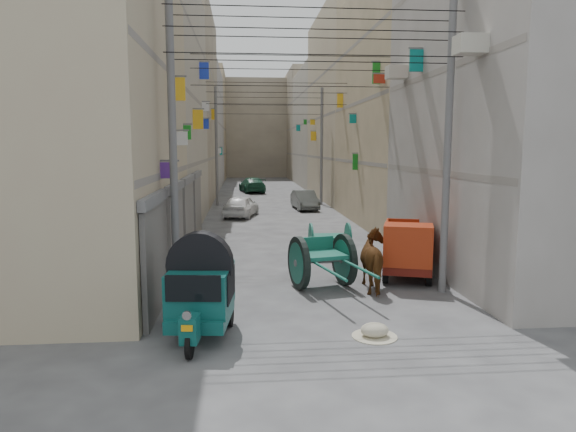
{
  "coord_description": "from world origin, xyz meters",
  "views": [
    {
      "loc": [
        -1.84,
        -7.33,
        3.94
      ],
      "look_at": [
        -0.62,
        6.5,
        2.09
      ],
      "focal_mm": 32.0,
      "sensor_mm": 36.0,
      "label": 1
    }
  ],
  "objects": [
    {
      "name": "signboards",
      "position": [
        -0.01,
        21.66,
        3.43
      ],
      "size": [
        8.22,
        40.52,
        5.67
      ],
      "color": "gold",
      "rests_on": "ground"
    },
    {
      "name": "feed_sack",
      "position": [
        0.88,
        2.81,
        0.15
      ],
      "size": [
        0.59,
        0.48,
        0.3
      ],
      "primitive_type": "ellipsoid",
      "color": "beige",
      "rests_on": "ground"
    },
    {
      "name": "distant_car_grey",
      "position": [
        2.11,
        25.27,
        0.61
      ],
      "size": [
        1.57,
        3.77,
        1.21
      ],
      "primitive_type": "imported",
      "rotation": [
        0.0,
        0.0,
        0.08
      ],
      "color": "#4C504D",
      "rests_on": "ground"
    },
    {
      "name": "tonga_cart",
      "position": [
        0.37,
        6.76,
        0.78
      ],
      "size": [
        1.98,
        3.51,
        1.49
      ],
      "rotation": [
        0.0,
        0.0,
        0.24
      ],
      "color": "black",
      "rests_on": "ground"
    },
    {
      "name": "shutters_left",
      "position": [
        -3.92,
        10.38,
        1.49
      ],
      "size": [
        0.18,
        14.4,
        2.88
      ],
      "color": "#4C4B51",
      "rests_on": "ground"
    },
    {
      "name": "ground",
      "position": [
        0.0,
        0.0,
        0.0
      ],
      "size": [
        140.0,
        140.0,
        0.0
      ],
      "primitive_type": "plane",
      "color": "#414143",
      "rests_on": "ground"
    },
    {
      "name": "second_cart",
      "position": [
        1.26,
        10.73,
        0.67
      ],
      "size": [
        1.44,
        1.28,
        1.26
      ],
      "rotation": [
        0.0,
        0.0,
        -0.01
      ],
      "color": "#155D4C",
      "rests_on": "ground"
    },
    {
      "name": "end_cap_building",
      "position": [
        0.0,
        66.0,
        6.5
      ],
      "size": [
        22.0,
        10.0,
        13.0
      ],
      "primitive_type": "cube",
      "color": "tan",
      "rests_on": "ground"
    },
    {
      "name": "horse",
      "position": [
        1.85,
        6.37,
        0.82
      ],
      "size": [
        0.91,
        1.96,
        1.65
      ],
      "primitive_type": "imported",
      "rotation": [
        0.0,
        0.0,
        3.13
      ],
      "color": "brown",
      "rests_on": "ground"
    },
    {
      "name": "overhead_cables",
      "position": [
        0.0,
        14.4,
        6.77
      ],
      "size": [
        7.4,
        22.52,
        1.12
      ],
      "color": "black",
      "rests_on": "ground"
    },
    {
      "name": "ac_units",
      "position": [
        3.65,
        7.67,
        7.43
      ],
      "size": [
        0.7,
        6.55,
        3.35
      ],
      "color": "#B6B2A4",
      "rests_on": "ground"
    },
    {
      "name": "utility_poles",
      "position": [
        0.0,
        17.0,
        4.0
      ],
      "size": [
        7.4,
        22.2,
        8.0
      ],
      "color": "slate",
      "rests_on": "ground"
    },
    {
      "name": "building_row_right",
      "position": [
        8.0,
        34.13,
        6.46
      ],
      "size": [
        8.0,
        62.0,
        14.0
      ],
      "color": "#9E9793",
      "rests_on": "ground"
    },
    {
      "name": "distant_car_green",
      "position": [
        -1.02,
        38.33,
        0.66
      ],
      "size": [
        2.55,
        4.79,
        1.32
      ],
      "primitive_type": "imported",
      "rotation": [
        0.0,
        0.0,
        3.3
      ],
      "color": "#1B4F37",
      "rests_on": "ground"
    },
    {
      "name": "auto_rickshaw",
      "position": [
        -2.75,
        3.22,
        0.99
      ],
      "size": [
        1.54,
        2.45,
        1.69
      ],
      "rotation": [
        0.0,
        0.0,
        -0.1
      ],
      "color": "black",
      "rests_on": "ground"
    },
    {
      "name": "mini_truck",
      "position": [
        3.09,
        7.46,
        0.84
      ],
      "size": [
        2.3,
        3.41,
        1.76
      ],
      "rotation": [
        0.0,
        0.0,
        -0.32
      ],
      "color": "black",
      "rests_on": "ground"
    },
    {
      "name": "building_row_left",
      "position": [
        -8.0,
        34.13,
        6.46
      ],
      "size": [
        8.0,
        62.0,
        14.0
      ],
      "color": "tan",
      "rests_on": "ground"
    },
    {
      "name": "distant_car_white",
      "position": [
        -1.95,
        22.05,
        0.62
      ],
      "size": [
        2.32,
        3.92,
        1.25
      ],
      "primitive_type": "imported",
      "rotation": [
        0.0,
        0.0,
        2.9
      ],
      "color": "white",
      "rests_on": "ground"
    }
  ]
}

